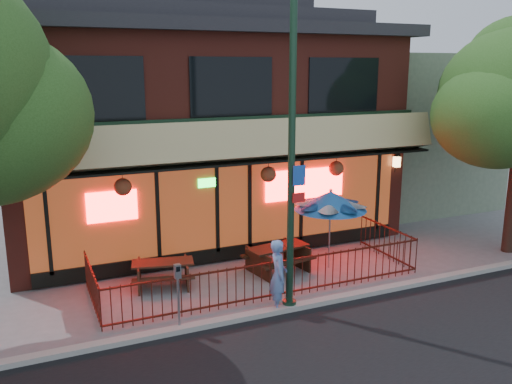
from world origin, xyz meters
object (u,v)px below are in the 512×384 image
picnic_table_left (163,270)px  street_light (291,177)px  picnic_table_right (278,255)px  pedestrian (278,275)px  parking_meter_near (178,286)px  patio_umbrella (330,201)px

picnic_table_left → street_light: bearing=-46.6°
street_light → picnic_table_right: street_light is taller
picnic_table_right → pedestrian: bearing=-115.9°
street_light → pedestrian: size_ratio=4.11×
street_light → picnic_table_right: (0.80, 2.25, -2.67)m
pedestrian → parking_meter_near: bearing=108.2°
patio_umbrella → picnic_table_left: bearing=172.8°
street_light → picnic_table_left: (-2.37, 2.51, -2.71)m
picnic_table_right → patio_umbrella: bearing=-12.8°
street_light → patio_umbrella: street_light is taller
street_light → parking_meter_near: (-2.66, 0.00, -2.13)m
picnic_table_right → parking_meter_near: 4.16m
picnic_table_left → picnic_table_right: picnic_table_right is taller
picnic_table_left → patio_umbrella: size_ratio=0.78×
picnic_table_right → picnic_table_left: bearing=175.4°
pedestrian → street_light: bearing=-84.2°
parking_meter_near → patio_umbrella: bearing=21.5°
street_light → pedestrian: street_light is taller
patio_umbrella → parking_meter_near: patio_umbrella is taller
street_light → parking_meter_near: street_light is taller
street_light → patio_umbrella: (2.23, 1.93, -1.20)m
patio_umbrella → picnic_table_right: bearing=167.2°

